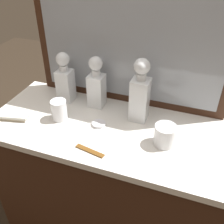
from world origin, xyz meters
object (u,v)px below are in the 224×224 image
object	(u,v)px
crystal_decanter_center	(140,96)
crystal_tumbler_front	(59,111)
crystal_decanter_rear	(97,87)
porcelain_dish	(99,124)
crystal_tumbler_rear	(165,136)
tortoiseshell_comb	(90,151)
crystal_decanter_far_left	(65,82)
silver_brush_center	(14,116)

from	to	relation	value
crystal_decanter_center	crystal_tumbler_front	size ratio (longest dim) A/B	3.12
crystal_decanter_rear	crystal_decanter_center	bearing A→B (deg)	-9.93
crystal_tumbler_front	porcelain_dish	world-z (taller)	crystal_tumbler_front
crystal_tumbler_front	crystal_tumbler_rear	world-z (taller)	crystal_tumbler_front
crystal_decanter_rear	tortoiseshell_comb	size ratio (longest dim) A/B	2.00
crystal_decanter_center	porcelain_dish	bearing A→B (deg)	-144.15
tortoiseshell_comb	crystal_tumbler_rear	bearing A→B (deg)	28.62
crystal_tumbler_rear	porcelain_dish	distance (m)	0.30
crystal_decanter_far_left	tortoiseshell_comb	world-z (taller)	crystal_decanter_far_left
tortoiseshell_comb	crystal_decanter_center	bearing A→B (deg)	66.58
crystal_decanter_rear	crystal_tumbler_rear	distance (m)	0.41
crystal_decanter_rear	crystal_tumbler_front	bearing A→B (deg)	-125.26
silver_brush_center	porcelain_dish	size ratio (longest dim) A/B	2.37
crystal_decanter_center	crystal_decanter_far_left	xyz separation A→B (m)	(-0.39, 0.03, -0.02)
crystal_tumbler_rear	tortoiseshell_comb	size ratio (longest dim) A/B	0.70
crystal_decanter_rear	tortoiseshell_comb	distance (m)	0.35
crystal_decanter_rear	crystal_decanter_far_left	bearing A→B (deg)	-177.80
crystal_decanter_rear	silver_brush_center	bearing A→B (deg)	-143.81
crystal_decanter_rear	crystal_decanter_far_left	world-z (taller)	same
crystal_decanter_center	tortoiseshell_comb	bearing A→B (deg)	-113.42
crystal_decanter_center	crystal_decanter_far_left	distance (m)	0.39
crystal_decanter_far_left	porcelain_dish	size ratio (longest dim) A/B	4.14
crystal_decanter_center	porcelain_dish	size ratio (longest dim) A/B	4.81
crystal_decanter_center	crystal_tumbler_rear	xyz separation A→B (m)	(0.14, -0.13, -0.08)
crystal_tumbler_front	crystal_decanter_rear	bearing A→B (deg)	54.74
crystal_decanter_far_left	porcelain_dish	bearing A→B (deg)	-31.38
crystal_decanter_rear	crystal_decanter_far_left	xyz separation A→B (m)	(-0.16, -0.01, 0.00)
crystal_decanter_far_left	silver_brush_center	xyz separation A→B (m)	(-0.15, -0.23, -0.09)
crystal_decanter_center	crystal_tumbler_front	world-z (taller)	crystal_decanter_center
crystal_tumbler_front	porcelain_dish	bearing A→B (deg)	4.77
crystal_decanter_rear	crystal_tumbler_front	size ratio (longest dim) A/B	2.69
crystal_decanter_center	crystal_decanter_rear	size ratio (longest dim) A/B	1.16
crystal_tumbler_rear	crystal_tumbler_front	bearing A→B (deg)	178.91
crystal_tumbler_rear	tortoiseshell_comb	xyz separation A→B (m)	(-0.26, -0.14, -0.04)
crystal_tumbler_rear	crystal_decanter_center	bearing A→B (deg)	136.85
crystal_decanter_center	crystal_tumbler_front	distance (m)	0.37
crystal_decanter_center	crystal_tumbler_front	bearing A→B (deg)	-159.63
crystal_decanter_center	crystal_decanter_rear	xyz separation A→B (m)	(-0.22, 0.04, -0.02)
crystal_tumbler_front	porcelain_dish	distance (m)	0.19
crystal_decanter_center	silver_brush_center	world-z (taller)	crystal_decanter_center
crystal_decanter_rear	tortoiseshell_comb	xyz separation A→B (m)	(0.10, -0.32, -0.10)
crystal_decanter_rear	silver_brush_center	xyz separation A→B (m)	(-0.32, -0.23, -0.09)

